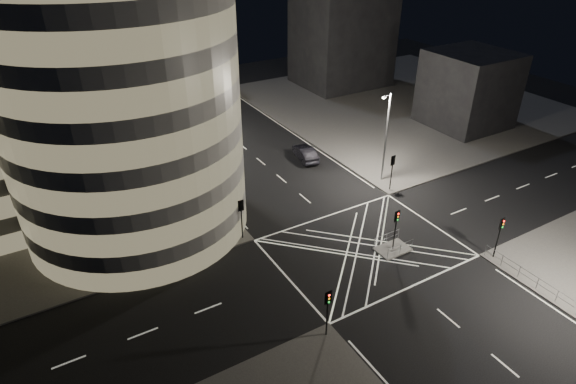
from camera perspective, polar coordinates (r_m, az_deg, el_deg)
ground at (r=43.97m, az=9.02°, el=-6.56°), size 120.00×120.00×0.00m
sidewalk_far_right at (r=79.30m, az=13.47°, el=10.33°), size 42.00×42.00×0.15m
central_island at (r=44.16m, az=12.29°, el=-6.64°), size 3.00×2.00×0.15m
office_tower_curved at (r=47.22m, az=-26.24°, el=10.68°), size 30.00×29.00×27.20m
office_block_rear at (r=70.08m, az=-29.45°, el=14.26°), size 24.00×16.00×22.00m
building_right_far at (r=84.88m, az=6.39°, el=17.59°), size 14.00×12.00×15.00m
building_right_near at (r=71.42m, az=20.58°, el=11.36°), size 10.00×10.00×10.00m
building_far_end at (r=88.33m, az=-17.99°, el=17.78°), size 18.00×8.00×18.00m
tree_a at (r=43.48m, az=-8.95°, el=0.18°), size 4.72×4.72×7.12m
tree_b at (r=48.31m, az=-11.73°, el=3.69°), size 4.92×4.92×7.65m
tree_c at (r=53.73m, az=-13.90°, el=5.68°), size 4.04×4.04×6.69m
tree_d at (r=59.05m, az=-15.75°, el=7.82°), size 4.45×4.45×7.05m
tree_e at (r=64.54m, az=-17.29°, el=9.48°), size 3.67×3.67×6.58m
traffic_signal_fl at (r=43.12m, az=-5.57°, el=-2.39°), size 0.55×0.22×4.00m
traffic_signal_nl at (r=33.77m, az=4.73°, el=-13.22°), size 0.55×0.22×4.00m
traffic_signal_fr at (r=51.83m, az=12.26°, el=2.99°), size 0.55×0.22×4.00m
traffic_signal_nr at (r=44.35m, az=23.85°, el=-4.16°), size 0.55×0.22×4.00m
traffic_signal_island at (r=42.55m, az=12.70°, el=-3.57°), size 0.55×0.22×4.00m
street_lamp_left_near at (r=45.81m, az=-9.26°, el=3.21°), size 1.25×0.25×10.00m
street_lamp_left_far at (r=61.70m, az=-15.72°, el=9.71°), size 1.25×0.25×10.00m
street_lamp_right_far at (r=52.57m, az=11.52°, el=6.65°), size 1.25×0.25×10.00m
railing_near_right at (r=43.14m, az=28.35°, el=-10.13°), size 0.06×11.70×1.10m
railing_island_south at (r=43.29m, az=13.16°, el=-6.57°), size 2.80×0.06×1.10m
railing_island_north at (r=44.31m, az=11.61°, el=-5.40°), size 2.80×0.06×1.10m
sedan at (r=58.36m, az=2.06°, el=4.63°), size 2.74×5.30×1.66m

